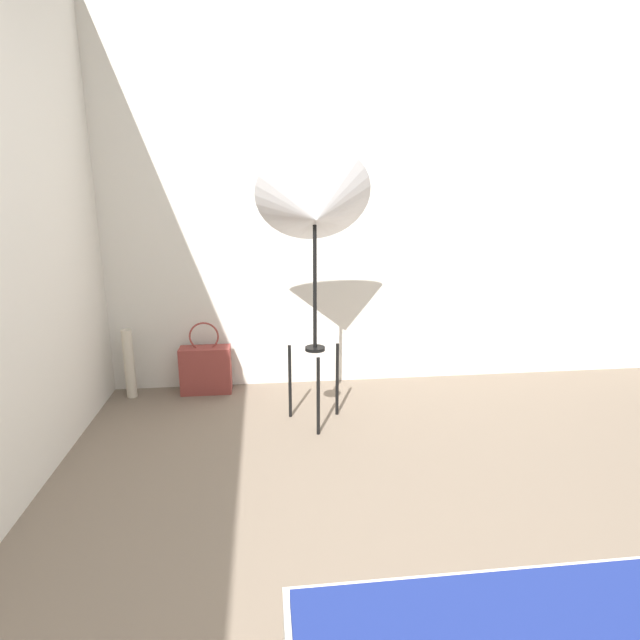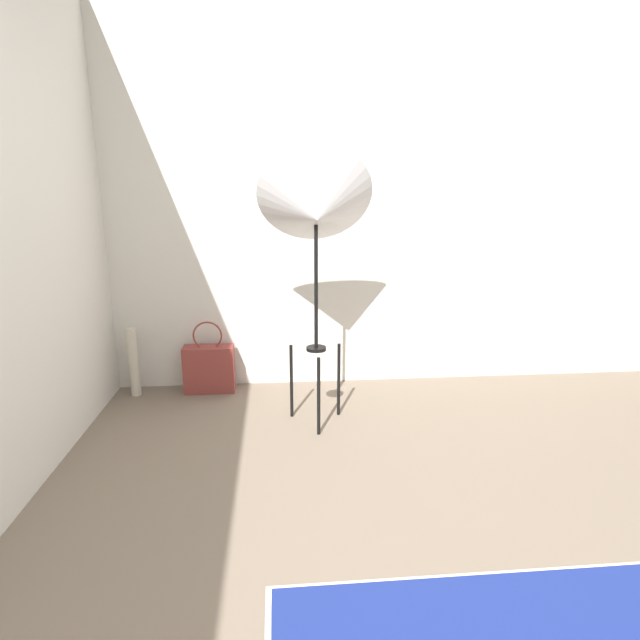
# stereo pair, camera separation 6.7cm
# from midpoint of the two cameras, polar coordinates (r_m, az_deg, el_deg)

# --- Properties ---
(wall_back) EXTENTS (8.00, 0.05, 2.60)m
(wall_back) POSITION_cam_midpoint_polar(r_m,az_deg,el_deg) (3.50, 3.64, 13.57)
(wall_back) COLOR silver
(wall_back) RESTS_ON ground_plane
(photo_umbrella) EXTENTS (0.65, 0.56, 1.59)m
(photo_umbrella) POSITION_cam_midpoint_polar(r_m,az_deg,el_deg) (2.78, 0.24, 12.56)
(photo_umbrella) COLOR black
(photo_umbrella) RESTS_ON ground_plane
(tote_bag) EXTENTS (0.34, 0.14, 0.50)m
(tote_bag) POSITION_cam_midpoint_polar(r_m,az_deg,el_deg) (3.54, -12.01, -5.38)
(tote_bag) COLOR brown
(tote_bag) RESTS_ON ground_plane
(paper_roll) EXTENTS (0.07, 0.07, 0.47)m
(paper_roll) POSITION_cam_midpoint_polar(r_m,az_deg,el_deg) (3.59, -20.02, -4.54)
(paper_roll) COLOR beige
(paper_roll) RESTS_ON ground_plane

